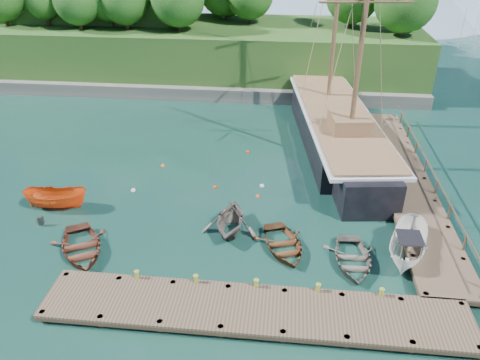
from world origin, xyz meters
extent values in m
plane|color=#11322E|center=(0.00, 0.00, 0.00)|extent=(160.00, 160.00, 0.00)
cube|color=#433727|center=(2.00, -6.50, 0.54)|extent=(20.00, 3.20, 0.12)
cube|color=#312419|center=(2.00, -6.50, 0.38)|extent=(20.00, 3.20, 0.20)
cylinder|color=#312419|center=(-7.70, -7.80, 0.05)|extent=(0.28, 0.28, 1.10)
cylinder|color=#312419|center=(11.70, -7.80, 0.05)|extent=(0.28, 0.28, 1.10)
cylinder|color=#312419|center=(-7.70, -5.20, 0.05)|extent=(0.28, 0.28, 1.10)
cylinder|color=#312419|center=(11.70, -5.20, 0.05)|extent=(0.28, 0.28, 1.10)
cube|color=#433727|center=(11.50, 7.00, 0.54)|extent=(3.20, 24.00, 0.12)
cube|color=#312419|center=(11.50, 7.00, 0.38)|extent=(3.20, 24.00, 0.20)
cylinder|color=#312419|center=(10.20, -4.70, 0.05)|extent=(0.28, 0.28, 1.10)
cylinder|color=#312419|center=(12.80, -4.70, 0.05)|extent=(0.28, 0.28, 1.10)
cylinder|color=#312419|center=(10.20, 18.70, 0.05)|extent=(0.28, 0.28, 1.10)
cylinder|color=#312419|center=(12.80, 18.70, 0.05)|extent=(0.28, 0.28, 1.10)
cylinder|color=olive|center=(-4.00, -5.10, 0.00)|extent=(0.26, 0.26, 0.45)
cylinder|color=olive|center=(-1.00, -5.10, 0.00)|extent=(0.26, 0.26, 0.45)
cylinder|color=olive|center=(2.00, -5.10, 0.00)|extent=(0.26, 0.26, 0.45)
cylinder|color=olive|center=(5.00, -5.10, 0.00)|extent=(0.26, 0.26, 0.45)
cylinder|color=olive|center=(8.00, -5.10, 0.00)|extent=(0.26, 0.26, 0.45)
imported|color=brown|center=(-8.00, -2.68, 0.00)|extent=(4.99, 5.48, 0.93)
imported|color=#6B625A|center=(0.05, 0.19, 0.00)|extent=(3.52, 4.03, 2.06)
imported|color=brown|center=(3.24, -1.23, 0.00)|extent=(4.18, 4.89, 0.86)
imported|color=#665F56|center=(7.00, -2.09, 0.00)|extent=(3.12, 4.25, 0.86)
imported|color=#DC4E14|center=(-11.37, 1.58, 0.00)|extent=(4.21, 1.75, 1.60)
imported|color=white|center=(10.00, -1.34, 0.00)|extent=(3.40, 5.28, 1.91)
cube|color=black|center=(7.14, 13.36, 0.86)|extent=(7.28, 16.70, 3.36)
cube|color=black|center=(5.80, 23.66, 0.86)|extent=(3.51, 5.41, 3.02)
cube|color=black|center=(8.32, 4.20, 0.86)|extent=(4.18, 4.59, 3.19)
cube|color=silver|center=(7.14, 13.36, 2.48)|extent=(7.98, 21.74, 0.25)
cube|color=brown|center=(7.14, 13.36, 2.73)|extent=(7.46, 21.22, 0.12)
cube|color=brown|center=(7.58, 9.93, 3.33)|extent=(2.99, 3.31, 1.20)
cylinder|color=brown|center=(5.33, 27.29, 3.93)|extent=(1.12, 6.87, 1.69)
cylinder|color=brown|center=(7.67, 9.24, 10.93)|extent=(0.36, 0.36, 16.41)
sphere|color=silver|center=(-7.18, 4.17, 0.00)|extent=(0.34, 0.34, 0.34)
sphere|color=#D43400|center=(-1.62, 5.17, 0.00)|extent=(0.29, 0.29, 0.29)
sphere|color=#E8501F|center=(1.40, 4.31, 0.00)|extent=(0.29, 0.29, 0.29)
sphere|color=silver|center=(1.59, 5.71, 0.00)|extent=(0.33, 0.33, 0.33)
sphere|color=orange|center=(-6.05, 7.93, 0.00)|extent=(0.32, 0.32, 0.32)
sphere|color=red|center=(0.09, 10.98, 0.00)|extent=(0.31, 0.31, 0.31)
cube|color=#474744|center=(-8.00, 24.00, 0.60)|extent=(50.00, 4.00, 1.40)
cube|color=#1E4518|center=(-8.00, 30.00, 3.00)|extent=(50.00, 14.00, 6.00)
cube|color=#1E4518|center=(-22.00, 34.00, 5.00)|extent=(24.00, 12.00, 10.00)
cylinder|color=#382616|center=(-16.10, 28.11, 6.70)|extent=(0.36, 0.36, 1.40)
cylinder|color=#382616|center=(-14.18, 26.81, 6.70)|extent=(0.36, 0.36, 1.40)
sphere|color=#1C4311|center=(-14.18, 26.81, 8.96)|extent=(5.02, 5.02, 5.02)
cylinder|color=#382616|center=(-27.79, 27.27, 6.70)|extent=(0.36, 0.36, 1.40)
cylinder|color=#382616|center=(-20.73, 34.78, 6.70)|extent=(0.36, 0.36, 1.40)
cylinder|color=#382616|center=(13.91, 26.65, 6.70)|extent=(0.36, 0.36, 1.40)
sphere|color=#1C4311|center=(13.91, 26.65, 9.30)|extent=(6.00, 6.00, 6.00)
cylinder|color=#382616|center=(-25.58, 30.32, 6.70)|extent=(0.36, 0.36, 1.40)
cylinder|color=#382616|center=(-1.61, 31.21, 6.70)|extent=(0.36, 0.36, 1.40)
cylinder|color=#382616|center=(-21.53, 35.53, 6.70)|extent=(0.36, 0.36, 1.40)
cylinder|color=#382616|center=(-10.15, 30.20, 6.70)|extent=(0.36, 0.36, 1.40)
cylinder|color=#382616|center=(-4.58, 33.35, 6.70)|extent=(0.36, 0.36, 1.40)
cylinder|color=#382616|center=(14.09, 27.65, 6.70)|extent=(0.36, 0.36, 1.40)
sphere|color=#1C4311|center=(14.09, 27.65, 8.87)|extent=(4.77, 4.77, 4.77)
cylinder|color=#382616|center=(-8.51, 26.55, 6.70)|extent=(0.36, 0.36, 1.40)
cylinder|color=#382616|center=(9.27, 30.39, 6.70)|extent=(0.36, 0.36, 1.40)
cylinder|color=#382616|center=(-10.01, 37.76, 6.70)|extent=(0.36, 0.36, 1.40)
cylinder|color=#382616|center=(-28.21, 35.82, 6.70)|extent=(0.36, 0.36, 1.40)
cylinder|color=#382616|center=(-17.91, 31.40, 6.70)|extent=(0.36, 0.36, 1.40)
cylinder|color=#382616|center=(-23.27, 27.64, 6.70)|extent=(0.36, 0.36, 1.40)
sphere|color=#1C4311|center=(-23.27, 27.64, 8.52)|extent=(3.77, 3.77, 3.77)
cylinder|color=#382616|center=(-19.61, 31.47, 6.70)|extent=(0.36, 0.36, 1.40)
cylinder|color=#382616|center=(-5.73, 38.37, 6.70)|extent=(0.36, 0.36, 1.40)
cylinder|color=#382616|center=(-11.90, 31.02, 6.70)|extent=(0.36, 0.36, 1.40)
cylinder|color=#382616|center=(-22.89, 29.25, 6.70)|extent=(0.36, 0.36, 1.40)
cylinder|color=#382616|center=(-18.91, 26.06, 6.70)|extent=(0.36, 0.36, 1.40)
sphere|color=#1C4311|center=(-18.91, 26.06, 8.87)|extent=(4.77, 4.77, 4.77)
camera|label=1|loc=(3.05, -22.47, 16.49)|focal=35.00mm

